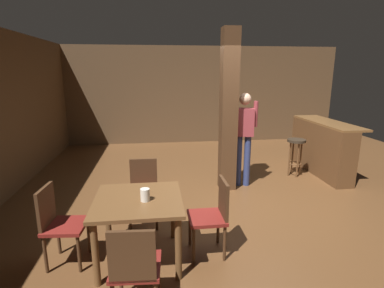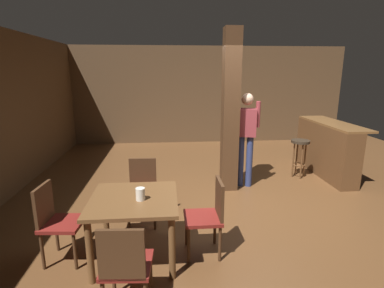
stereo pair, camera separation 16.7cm
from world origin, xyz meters
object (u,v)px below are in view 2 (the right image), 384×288
object	(u,v)px
napkin_cup	(140,194)
standing_person	(246,133)
chair_north	(143,188)
bar_counter	(326,148)
dining_table	(134,208)
chair_west	(56,219)
chair_south	(125,265)
chair_east	(209,213)
bar_stool_near	(300,149)

from	to	relation	value
napkin_cup	standing_person	size ratio (longest dim) A/B	0.08
chair_north	bar_counter	world-z (taller)	bar_counter
dining_table	chair_west	world-z (taller)	chair_west
chair_west	napkin_cup	xyz separation A→B (m)	(0.94, -0.09, 0.29)
chair_west	bar_counter	bearing A→B (deg)	29.54
chair_west	bar_counter	size ratio (longest dim) A/B	0.47
bar_counter	chair_south	bearing A→B (deg)	-136.56
standing_person	bar_counter	size ratio (longest dim) A/B	0.90
dining_table	standing_person	xyz separation A→B (m)	(1.81, 2.07, 0.39)
dining_table	chair_east	distance (m)	0.85
bar_counter	bar_stool_near	world-z (taller)	bar_counter
chair_east	bar_stool_near	xyz separation A→B (m)	(2.18, 2.44, 0.07)
dining_table	chair_south	bearing A→B (deg)	-89.57
dining_table	chair_east	size ratio (longest dim) A/B	1.07
chair_east	chair_south	xyz separation A→B (m)	(-0.84, -0.87, 0.00)
chair_west	napkin_cup	distance (m)	0.99
chair_east	chair_west	distance (m)	1.71
chair_south	bar_counter	size ratio (longest dim) A/B	0.47
dining_table	chair_west	bearing A→B (deg)	178.53
chair_north	chair_west	distance (m)	1.22
napkin_cup	bar_stool_near	distance (m)	3.88
dining_table	chair_east	world-z (taller)	chair_east
chair_east	bar_counter	size ratio (longest dim) A/B	0.47
chair_north	bar_counter	distance (m)	3.99
dining_table	chair_west	distance (m)	0.87
chair_west	chair_east	bearing A→B (deg)	-0.47
chair_north	chair_east	xyz separation A→B (m)	(0.82, -0.85, 0.00)
chair_west	chair_north	bearing A→B (deg)	43.10
bar_stool_near	chair_north	bearing A→B (deg)	-151.99
chair_north	napkin_cup	world-z (taller)	chair_north
chair_east	chair_west	world-z (taller)	same
chair_east	chair_west	bearing A→B (deg)	179.53
bar_stool_near	bar_counter	bearing A→B (deg)	11.22
dining_table	napkin_cup	bearing A→B (deg)	-38.40
dining_table	chair_south	size ratio (longest dim) A/B	1.07
standing_person	bar_stool_near	size ratio (longest dim) A/B	2.26
chair_east	napkin_cup	world-z (taller)	chair_east
chair_south	chair_west	world-z (taller)	same
chair_south	standing_person	bearing A→B (deg)	58.46
standing_person	bar_counter	distance (m)	1.94
chair_south	bar_stool_near	size ratio (longest dim) A/B	1.17
chair_north	standing_person	size ratio (longest dim) A/B	0.52
dining_table	chair_south	xyz separation A→B (m)	(0.01, -0.86, -0.11)
chair_south	napkin_cup	world-z (taller)	chair_south
dining_table	chair_north	bearing A→B (deg)	88.24
dining_table	standing_person	size ratio (longest dim) A/B	0.56
chair_east	chair_south	bearing A→B (deg)	-133.93
chair_south	chair_west	distance (m)	1.24
chair_north	napkin_cup	size ratio (longest dim) A/B	6.50
napkin_cup	chair_west	bearing A→B (deg)	174.76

